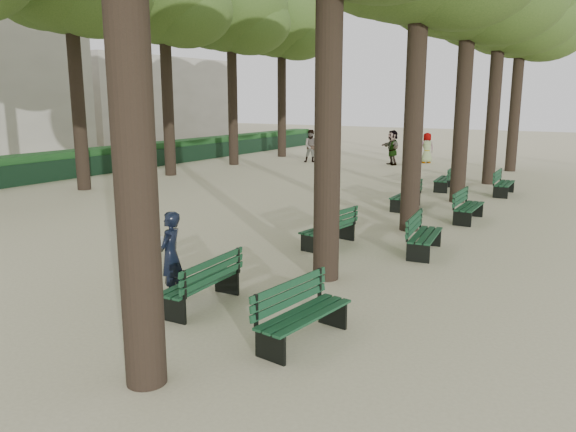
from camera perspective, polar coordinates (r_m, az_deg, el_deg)
The scene contains 19 objects.
ground at distance 10.05m, azimuth -12.05°, elevation -9.39°, with size 120.00×120.00×0.00m, color beige.
tree_central_5 at distance 30.43m, azimuth 22.77°, elevation 18.69°, with size 6.00×6.00×9.95m.
tree_far_4 at distance 31.24m, azimuth -5.83°, elevation 20.23°, with size 6.00×6.00×10.45m.
tree_far_5 at distance 35.33m, azimuth -0.65°, elevation 19.32°, with size 6.00×6.00×10.45m.
bench_left_0 at distance 10.04m, azimuth -8.79°, elevation -7.63°, with size 0.66×1.83×0.92m.
bench_left_1 at distance 13.95m, azimuth 4.14°, elevation -1.94°, with size 0.78×1.86×0.92m.
bench_left_2 at distance 18.96m, azimuth 11.85°, elevation 1.54°, with size 0.62×1.82×0.92m.
bench_left_3 at distance 23.18m, azimuth 15.58°, elevation 3.22°, with size 0.75×1.85×0.92m.
bench_right_0 at distance 8.56m, azimuth 1.63°, elevation -11.03°, with size 0.78×1.85×0.92m.
bench_right_1 at distance 13.60m, azimuth 13.72°, elevation -2.62°, with size 0.80×1.86×0.92m.
bench_right_2 at distance 17.52m, azimuth 17.88°, elevation 0.37°, with size 0.60×1.81×0.92m.
bench_right_3 at distance 22.68m, azimuth 21.09°, elevation 2.67°, with size 0.64×1.82×0.92m.
man_with_map at distance 10.38m, azimuth -11.83°, elevation -3.95°, with size 0.69×0.72×1.63m.
pedestrian_a at distance 31.89m, azimuth 2.42°, elevation 7.10°, with size 0.90×0.37×1.85m, color #262628.
pedestrian_d at distance 32.60m, azimuth 13.92°, elevation 6.73°, with size 0.83×0.34×1.69m, color #262628.
pedestrian_e at distance 31.26m, azimuth 10.55°, elevation 6.86°, with size 1.76×0.38×1.90m, color #262628.
fence at distance 28.07m, azimuth -19.15°, elevation 4.82°, with size 0.08×42.00×0.90m, color black.
hedge at distance 28.59m, azimuth -20.07°, elevation 5.18°, with size 1.20×42.00×1.20m, color #17431B.
building_far at distance 53.96m, azimuth -16.12°, elevation 11.37°, with size 12.00×16.00×7.00m, color #B7B2A3.
Camera 1 is at (6.52, -6.74, 3.61)m, focal length 35.00 mm.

